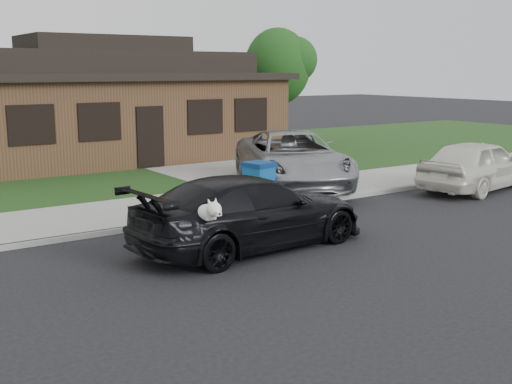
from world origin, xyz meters
TOP-DOWN VIEW (x-y plane):
  - ground at (0.00, 0.00)m, footprint 120.00×120.00m
  - sidewalk at (0.00, 5.00)m, footprint 60.00×3.00m
  - curb at (0.00, 3.50)m, footprint 60.00×0.12m
  - lawn at (0.00, 13.00)m, footprint 60.00×13.00m
  - driveway at (6.00, 10.00)m, footprint 4.50×13.00m
  - sedan at (1.47, 0.92)m, footprint 5.18×2.54m
  - minivan at (5.99, 5.47)m, footprint 4.72×6.33m
  - white_compact at (10.49, 2.37)m, footprint 4.64×2.42m
  - recycling_bin at (3.65, 3.81)m, footprint 0.79×0.79m
  - house at (4.00, 15.00)m, footprint 12.60×8.60m
  - tree_1 at (12.14, 14.40)m, footprint 3.15×3.00m

SIDE VIEW (x-z plane):
  - ground at x=0.00m, z-range 0.00..0.00m
  - sidewalk at x=0.00m, z-range 0.00..0.12m
  - curb at x=0.00m, z-range 0.00..0.12m
  - lawn at x=0.00m, z-range 0.00..0.13m
  - driveway at x=6.00m, z-range 0.00..0.14m
  - recycling_bin at x=3.65m, z-range 0.13..1.22m
  - sedan at x=1.47m, z-range 0.00..1.46m
  - white_compact at x=10.49m, z-range 0.00..1.51m
  - minivan at x=5.99m, z-range 0.14..1.74m
  - house at x=4.00m, z-range -0.19..4.46m
  - tree_1 at x=12.14m, z-range 1.09..6.34m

